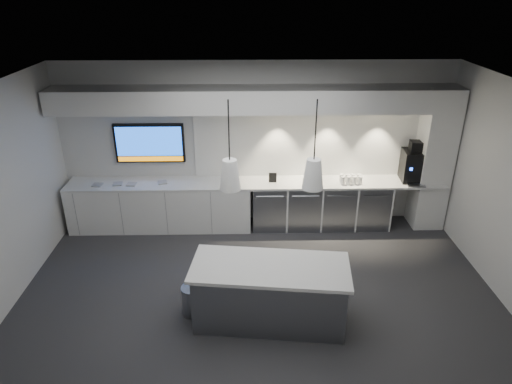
{
  "coord_description": "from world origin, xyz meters",
  "views": [
    {
      "loc": [
        -0.15,
        -5.39,
        4.2
      ],
      "look_at": [
        -0.01,
        1.1,
        1.2
      ],
      "focal_mm": 32.0,
      "sensor_mm": 36.0,
      "label": 1
    }
  ],
  "objects_px": {
    "island": "(270,293)",
    "bin": "(193,300)",
    "wall_tv": "(150,143)",
    "coffee_machine": "(414,164)"
  },
  "relations": [
    {
      "from": "wall_tv",
      "to": "coffee_machine",
      "type": "bearing_deg",
      "value": -2.97
    },
    {
      "from": "bin",
      "to": "island",
      "type": "bearing_deg",
      "value": -9.1
    },
    {
      "from": "wall_tv",
      "to": "bin",
      "type": "height_order",
      "value": "wall_tv"
    },
    {
      "from": "wall_tv",
      "to": "bin",
      "type": "xyz_separation_m",
      "value": [
        0.98,
        -2.75,
        -1.35
      ]
    },
    {
      "from": "island",
      "to": "bin",
      "type": "height_order",
      "value": "island"
    },
    {
      "from": "island",
      "to": "bin",
      "type": "relative_size",
      "value": 5.01
    },
    {
      "from": "island",
      "to": "coffee_machine",
      "type": "bearing_deg",
      "value": 51.18
    },
    {
      "from": "bin",
      "to": "coffee_machine",
      "type": "bearing_deg",
      "value": 33.59
    },
    {
      "from": "wall_tv",
      "to": "island",
      "type": "bearing_deg",
      "value": -55.1
    },
    {
      "from": "wall_tv",
      "to": "bin",
      "type": "relative_size",
      "value": 2.93
    }
  ]
}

